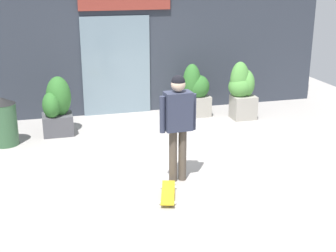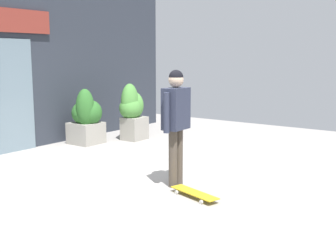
{
  "view_description": "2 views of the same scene",
  "coord_description": "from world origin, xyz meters",
  "px_view_note": "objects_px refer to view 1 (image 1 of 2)",
  "views": [
    {
      "loc": [
        -2.32,
        -7.92,
        3.29
      ],
      "look_at": [
        -0.47,
        -1.07,
        0.94
      ],
      "focal_mm": 50.76,
      "sensor_mm": 36.0,
      "label": 1
    },
    {
      "loc": [
        -5.52,
        -4.73,
        1.96
      ],
      "look_at": [
        -0.47,
        -1.07,
        0.94
      ],
      "focal_mm": 46.18,
      "sensor_mm": 36.0,
      "label": 2
    }
  ],
  "objects_px": {
    "planter_box_left": "(194,91)",
    "skateboard": "(168,193)",
    "skateboarder": "(178,117)",
    "planter_box_right": "(242,89)",
    "planter_box_mid": "(57,106)",
    "trash_bin": "(4,121)"
  },
  "relations": [
    {
      "from": "skateboarder",
      "to": "planter_box_left",
      "type": "height_order",
      "value": "skateboarder"
    },
    {
      "from": "skateboarder",
      "to": "planter_box_mid",
      "type": "xyz_separation_m",
      "value": [
        -1.76,
        2.87,
        -0.48
      ]
    },
    {
      "from": "planter_box_right",
      "to": "trash_bin",
      "type": "relative_size",
      "value": 1.38
    },
    {
      "from": "skateboard",
      "to": "skateboarder",
      "type": "bearing_deg",
      "value": 166.6
    },
    {
      "from": "skateboarder",
      "to": "planter_box_left",
      "type": "distance_m",
      "value": 3.7
    },
    {
      "from": "skateboard",
      "to": "planter_box_right",
      "type": "relative_size",
      "value": 0.64
    },
    {
      "from": "planter_box_mid",
      "to": "trash_bin",
      "type": "relative_size",
      "value": 1.26
    },
    {
      "from": "trash_bin",
      "to": "skateboard",
      "type": "bearing_deg",
      "value": -50.39
    },
    {
      "from": "planter_box_left",
      "to": "skateboard",
      "type": "bearing_deg",
      "value": -113.44
    },
    {
      "from": "planter_box_left",
      "to": "planter_box_right",
      "type": "bearing_deg",
      "value": -26.24
    },
    {
      "from": "skateboard",
      "to": "planter_box_right",
      "type": "xyz_separation_m",
      "value": [
        2.69,
        3.44,
        0.63
      ]
    },
    {
      "from": "planter_box_right",
      "to": "planter_box_mid",
      "type": "relative_size",
      "value": 1.09
    },
    {
      "from": "skateboarder",
      "to": "trash_bin",
      "type": "bearing_deg",
      "value": -134.38
    },
    {
      "from": "skateboard",
      "to": "planter_box_mid",
      "type": "height_order",
      "value": "planter_box_mid"
    },
    {
      "from": "skateboarder",
      "to": "planter_box_right",
      "type": "relative_size",
      "value": 1.33
    },
    {
      "from": "skateboard",
      "to": "trash_bin",
      "type": "height_order",
      "value": "trash_bin"
    },
    {
      "from": "skateboarder",
      "to": "skateboard",
      "type": "xyz_separation_m",
      "value": [
        -0.31,
        -0.53,
        -1.02
      ]
    },
    {
      "from": "trash_bin",
      "to": "planter_box_right",
      "type": "bearing_deg",
      "value": 4.71
    },
    {
      "from": "skateboard",
      "to": "planter_box_right",
      "type": "bearing_deg",
      "value": 158.6
    },
    {
      "from": "planter_box_left",
      "to": "planter_box_right",
      "type": "distance_m",
      "value": 1.1
    },
    {
      "from": "skateboarder",
      "to": "planter_box_left",
      "type": "relative_size",
      "value": 1.41
    },
    {
      "from": "planter_box_left",
      "to": "planter_box_right",
      "type": "height_order",
      "value": "planter_box_right"
    }
  ]
}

